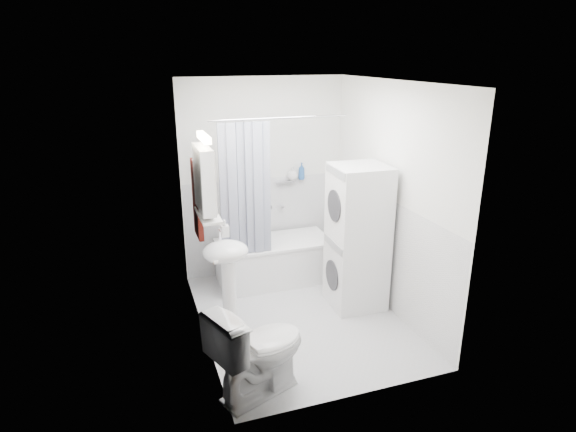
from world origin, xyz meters
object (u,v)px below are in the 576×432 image
object	(u,v)px
sink	(227,265)
toilet	(259,350)
bathtub	(274,259)
washer_dryer	(357,237)

from	to	relation	value
sink	toilet	bearing A→B (deg)	-88.07
bathtub	toilet	world-z (taller)	toilet
bathtub	washer_dryer	xyz separation A→B (m)	(0.67, -0.83, 0.50)
bathtub	sink	size ratio (longest dim) A/B	1.30
bathtub	washer_dryer	world-z (taller)	washer_dryer
washer_dryer	toilet	size ratio (longest dim) A/B	1.93
sink	toilet	distance (m)	1.05
washer_dryer	bathtub	bearing A→B (deg)	131.09
bathtub	toilet	xyz separation A→B (m)	(-0.73, -1.92, 0.11)
sink	toilet	size ratio (longest dim) A/B	1.29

